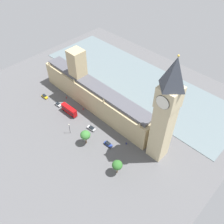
{
  "coord_description": "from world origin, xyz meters",
  "views": [
    {
      "loc": [
        61.74,
        75.15,
        92.49
      ],
      "look_at": [
        1.0,
        15.49,
        8.43
      ],
      "focal_mm": 37.53,
      "sensor_mm": 36.0,
      "label": 1
    }
  ],
  "objects_px": {
    "pedestrian_opposite_hall": "(66,97)",
    "street_lamp_slot_10": "(69,127)",
    "double_decker_bus_under_trees": "(69,110)",
    "car_silver_far_end": "(91,128)",
    "pedestrian_midblock": "(83,109)",
    "clock_tower": "(166,112)",
    "car_blue_leading": "(108,144)",
    "plane_tree_trailing": "(85,135)",
    "car_yellow_cab_near_tower": "(45,96)",
    "pedestrian_corner": "(126,143)",
    "car_white_by_river_gate": "(58,104)",
    "parliament_building": "(94,94)",
    "plane_tree_kerbside": "(117,165)"
  },
  "relations": [
    {
      "from": "clock_tower",
      "to": "car_blue_leading",
      "type": "xyz_separation_m",
      "value": [
        12.85,
        -19.82,
        -26.66
      ]
    },
    {
      "from": "car_blue_leading",
      "to": "pedestrian_midblock",
      "type": "height_order",
      "value": "car_blue_leading"
    },
    {
      "from": "parliament_building",
      "to": "clock_tower",
      "type": "xyz_separation_m",
      "value": [
        1.96,
        45.93,
        19.0
      ]
    },
    {
      "from": "car_blue_leading",
      "to": "car_white_by_river_gate",
      "type": "bearing_deg",
      "value": -91.68
    },
    {
      "from": "car_white_by_river_gate",
      "to": "car_silver_far_end",
      "type": "bearing_deg",
      "value": 88.44
    },
    {
      "from": "car_white_by_river_gate",
      "to": "pedestrian_corner",
      "type": "xyz_separation_m",
      "value": [
        -6.78,
        46.91,
        -0.13
      ]
    },
    {
      "from": "clock_tower",
      "to": "car_yellow_cab_near_tower",
      "type": "xyz_separation_m",
      "value": [
        14.34,
        -72.28,
        -26.67
      ]
    },
    {
      "from": "pedestrian_opposite_hall",
      "to": "plane_tree_trailing",
      "type": "bearing_deg",
      "value": -116.54
    },
    {
      "from": "double_decker_bus_under_trees",
      "to": "car_blue_leading",
      "type": "distance_m",
      "value": 31.16
    },
    {
      "from": "clock_tower",
      "to": "pedestrian_midblock",
      "type": "bearing_deg",
      "value": -83.79
    },
    {
      "from": "car_yellow_cab_near_tower",
      "to": "car_blue_leading",
      "type": "bearing_deg",
      "value": 90.16
    },
    {
      "from": "car_yellow_cab_near_tower",
      "to": "car_silver_far_end",
      "type": "relative_size",
      "value": 0.91
    },
    {
      "from": "car_blue_leading",
      "to": "plane_tree_trailing",
      "type": "bearing_deg",
      "value": -54.46
    },
    {
      "from": "clock_tower",
      "to": "plane_tree_kerbside",
      "type": "relative_size",
      "value": 6.81
    },
    {
      "from": "clock_tower",
      "to": "car_silver_far_end",
      "type": "distance_m",
      "value": 44.28
    },
    {
      "from": "double_decker_bus_under_trees",
      "to": "car_silver_far_end",
      "type": "distance_m",
      "value": 17.66
    },
    {
      "from": "pedestrian_corner",
      "to": "pedestrian_midblock",
      "type": "height_order",
      "value": "pedestrian_midblock"
    },
    {
      "from": "parliament_building",
      "to": "pedestrian_midblock",
      "type": "distance_m",
      "value": 10.7
    },
    {
      "from": "pedestrian_midblock",
      "to": "plane_tree_trailing",
      "type": "relative_size",
      "value": 0.21
    },
    {
      "from": "clock_tower",
      "to": "pedestrian_midblock",
      "type": "relative_size",
      "value": 31.28
    },
    {
      "from": "double_decker_bus_under_trees",
      "to": "plane_tree_trailing",
      "type": "relative_size",
      "value": 1.29
    },
    {
      "from": "plane_tree_kerbside",
      "to": "street_lamp_slot_10",
      "type": "distance_m",
      "value": 33.06
    },
    {
      "from": "double_decker_bus_under_trees",
      "to": "street_lamp_slot_10",
      "type": "bearing_deg",
      "value": 51.13
    },
    {
      "from": "car_yellow_cab_near_tower",
      "to": "pedestrian_corner",
      "type": "height_order",
      "value": "car_yellow_cab_near_tower"
    },
    {
      "from": "pedestrian_opposite_hall",
      "to": "street_lamp_slot_10",
      "type": "relative_size",
      "value": 0.25
    },
    {
      "from": "parliament_building",
      "to": "plane_tree_trailing",
      "type": "xyz_separation_m",
      "value": [
        21.44,
        17.41,
        -2.53
      ]
    },
    {
      "from": "pedestrian_opposite_hall",
      "to": "car_yellow_cab_near_tower",
      "type": "bearing_deg",
      "value": 126.23
    },
    {
      "from": "clock_tower",
      "to": "car_silver_far_end",
      "type": "bearing_deg",
      "value": -70.68
    },
    {
      "from": "plane_tree_trailing",
      "to": "street_lamp_slot_10",
      "type": "relative_size",
      "value": 1.24
    },
    {
      "from": "car_yellow_cab_near_tower",
      "to": "pedestrian_midblock",
      "type": "xyz_separation_m",
      "value": [
        -9.16,
        24.69,
        -0.12
      ]
    },
    {
      "from": "pedestrian_opposite_hall",
      "to": "street_lamp_slot_10",
      "type": "height_order",
      "value": "street_lamp_slot_10"
    },
    {
      "from": "parliament_building",
      "to": "car_blue_leading",
      "type": "bearing_deg",
      "value": 60.44
    },
    {
      "from": "pedestrian_opposite_hall",
      "to": "street_lamp_slot_10",
      "type": "distance_m",
      "value": 27.79
    },
    {
      "from": "clock_tower",
      "to": "plane_tree_kerbside",
      "type": "height_order",
      "value": "clock_tower"
    },
    {
      "from": "clock_tower",
      "to": "plane_tree_trailing",
      "type": "height_order",
      "value": "clock_tower"
    },
    {
      "from": "car_silver_far_end",
      "to": "pedestrian_midblock",
      "type": "distance_m",
      "value": 15.65
    },
    {
      "from": "parliament_building",
      "to": "car_white_by_river_gate",
      "type": "relative_size",
      "value": 18.5
    },
    {
      "from": "parliament_building",
      "to": "car_yellow_cab_near_tower",
      "type": "height_order",
      "value": "parliament_building"
    },
    {
      "from": "car_yellow_cab_near_tower",
      "to": "pedestrian_opposite_hall",
      "type": "xyz_separation_m",
      "value": [
        -8.59,
        10.02,
        -0.13
      ]
    },
    {
      "from": "double_decker_bus_under_trees",
      "to": "pedestrian_midblock",
      "type": "distance_m",
      "value": 8.04
    },
    {
      "from": "parliament_building",
      "to": "car_silver_far_end",
      "type": "bearing_deg",
      "value": 42.65
    },
    {
      "from": "car_white_by_river_gate",
      "to": "plane_tree_kerbside",
      "type": "bearing_deg",
      "value": 77.74
    },
    {
      "from": "car_silver_far_end",
      "to": "pedestrian_corner",
      "type": "distance_m",
      "value": 20.28
    },
    {
      "from": "pedestrian_opposite_hall",
      "to": "pedestrian_midblock",
      "type": "relative_size",
      "value": 0.99
    },
    {
      "from": "pedestrian_corner",
      "to": "car_white_by_river_gate",
      "type": "bearing_deg",
      "value": 145.68
    },
    {
      "from": "plane_tree_kerbside",
      "to": "car_blue_leading",
      "type": "bearing_deg",
      "value": -120.11
    },
    {
      "from": "double_decker_bus_under_trees",
      "to": "pedestrian_midblock",
      "type": "bearing_deg",
      "value": 152.61
    },
    {
      "from": "car_silver_far_end",
      "to": "street_lamp_slot_10",
      "type": "xyz_separation_m",
      "value": [
        9.24,
        -5.94,
        3.7
      ]
    },
    {
      "from": "clock_tower",
      "to": "parliament_building",
      "type": "bearing_deg",
      "value": -92.44
    },
    {
      "from": "car_yellow_cab_near_tower",
      "to": "street_lamp_slot_10",
      "type": "bearing_deg",
      "value": 77.23
    }
  ]
}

